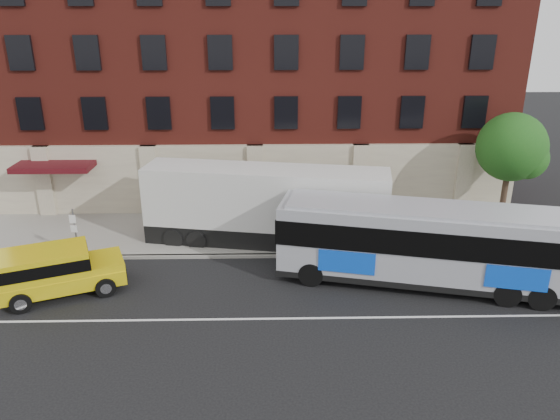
{
  "coord_description": "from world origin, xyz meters",
  "views": [
    {
      "loc": [
        0.8,
        -17.26,
        11.31
      ],
      "look_at": [
        1.28,
        5.5,
        2.64
      ],
      "focal_mm": 33.94,
      "sensor_mm": 36.0,
      "label": 1
    }
  ],
  "objects_px": {
    "shipping_container": "(266,208)",
    "city_bus": "(432,243)",
    "street_tree": "(512,150)",
    "yellow_suv": "(54,269)",
    "sign_pole": "(75,230)"
  },
  "relations": [
    {
      "from": "shipping_container",
      "to": "city_bus",
      "type": "bearing_deg",
      "value": -31.66
    },
    {
      "from": "sign_pole",
      "to": "street_tree",
      "type": "relative_size",
      "value": 0.4
    },
    {
      "from": "street_tree",
      "to": "shipping_container",
      "type": "distance_m",
      "value": 13.29
    },
    {
      "from": "street_tree",
      "to": "city_bus",
      "type": "height_order",
      "value": "street_tree"
    },
    {
      "from": "street_tree",
      "to": "yellow_suv",
      "type": "distance_m",
      "value": 23.02
    },
    {
      "from": "sign_pole",
      "to": "yellow_suv",
      "type": "distance_m",
      "value": 3.53
    },
    {
      "from": "yellow_suv",
      "to": "shipping_container",
      "type": "xyz_separation_m",
      "value": [
        8.81,
        4.92,
        0.82
      ]
    },
    {
      "from": "street_tree",
      "to": "city_bus",
      "type": "xyz_separation_m",
      "value": [
        -5.82,
        -6.31,
        -2.43
      ]
    },
    {
      "from": "street_tree",
      "to": "yellow_suv",
      "type": "height_order",
      "value": "street_tree"
    },
    {
      "from": "city_bus",
      "to": "shipping_container",
      "type": "height_order",
      "value": "shipping_container"
    },
    {
      "from": "sign_pole",
      "to": "street_tree",
      "type": "distance_m",
      "value": 22.49
    },
    {
      "from": "yellow_suv",
      "to": "shipping_container",
      "type": "bearing_deg",
      "value": 29.18
    },
    {
      "from": "street_tree",
      "to": "shipping_container",
      "type": "relative_size",
      "value": 0.5
    },
    {
      "from": "street_tree",
      "to": "yellow_suv",
      "type": "xyz_separation_m",
      "value": [
        -21.74,
        -6.84,
        -3.24
      ]
    },
    {
      "from": "sign_pole",
      "to": "shipping_container",
      "type": "distance_m",
      "value": 9.24
    }
  ]
}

